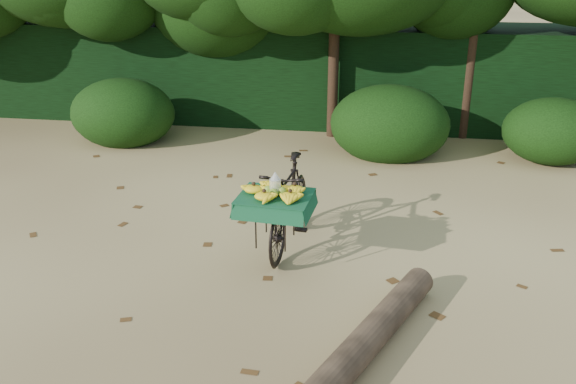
# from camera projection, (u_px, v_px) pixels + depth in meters

# --- Properties ---
(ground) EXTENTS (80.00, 80.00, 0.00)m
(ground) POSITION_uv_depth(u_px,v_px,m) (237.00, 280.00, 6.20)
(ground) COLOR #D4BB71
(ground) RESTS_ON ground
(vendor_bicycle) EXTENTS (0.77, 1.78, 1.01)m
(vendor_bicycle) POSITION_uv_depth(u_px,v_px,m) (289.00, 203.00, 6.72)
(vendor_bicycle) COLOR black
(vendor_bicycle) RESTS_ON ground
(hedge_backdrop) EXTENTS (26.00, 1.80, 1.80)m
(hedge_backdrop) POSITION_uv_depth(u_px,v_px,m) (312.00, 73.00, 11.63)
(hedge_backdrop) COLOR black
(hedge_backdrop) RESTS_ON ground
(tree_row) EXTENTS (14.50, 2.00, 4.00)m
(tree_row) POSITION_uv_depth(u_px,v_px,m) (270.00, 17.00, 10.58)
(tree_row) COLOR black
(tree_row) RESTS_ON ground
(bush_clumps) EXTENTS (8.80, 1.70, 0.90)m
(bush_clumps) POSITION_uv_depth(u_px,v_px,m) (327.00, 125.00, 9.90)
(bush_clumps) COLOR black
(bush_clumps) RESTS_ON ground
(leaf_litter) EXTENTS (7.00, 7.30, 0.01)m
(leaf_litter) POSITION_uv_depth(u_px,v_px,m) (251.00, 250.00, 6.80)
(leaf_litter) COLOR #503215
(leaf_litter) RESTS_ON ground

